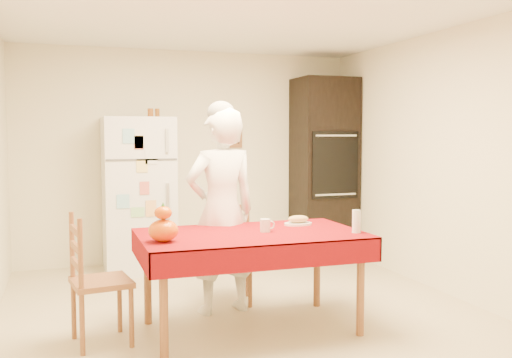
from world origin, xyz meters
name	(u,v)px	position (x,y,z in m)	size (l,w,h in m)	color
floor	(246,314)	(0.00, 0.00, 0.00)	(4.50, 4.50, 0.00)	beige
room_shell	(245,121)	(0.00, 0.00, 1.62)	(4.02, 4.52, 2.51)	beige
refrigerator	(138,194)	(-0.65, 1.88, 0.85)	(0.75, 0.74, 1.70)	white
oven_cabinet	(324,168)	(1.63, 1.93, 1.10)	(0.70, 0.62, 2.20)	black
dining_table	(251,241)	(-0.07, -0.36, 0.69)	(1.70, 1.00, 0.76)	brown
chair_far	(229,245)	(-0.02, 0.45, 0.51)	(0.50, 0.49, 0.95)	brown
chair_left	(92,275)	(-1.25, -0.30, 0.51)	(0.45, 0.47, 0.95)	brown
seated_woman	(221,211)	(-0.17, 0.14, 0.87)	(0.63, 0.42, 1.73)	white
coffee_mug	(265,225)	(0.04, -0.37, 0.81)	(0.08, 0.08, 0.10)	silver
pumpkin_lower	(163,230)	(-0.77, -0.52, 0.84)	(0.21, 0.21, 0.16)	#D43A05
pumpkin_upper	(163,213)	(-0.77, -0.52, 0.97)	(0.12, 0.12, 0.09)	#DA4C05
wine_glass	(356,221)	(0.70, -0.62, 0.85)	(0.07, 0.07, 0.18)	silver
bread_plate	(298,224)	(0.42, -0.14, 0.77)	(0.24, 0.24, 0.02)	white
bread_loaf	(298,219)	(0.42, -0.14, 0.81)	(0.18, 0.10, 0.06)	#AA8254
spice_jar_left	(150,113)	(-0.50, 1.93, 1.75)	(0.05, 0.05, 0.10)	brown
spice_jar_mid	(151,113)	(-0.49, 1.93, 1.75)	(0.05, 0.05, 0.10)	brown
spice_jar_right	(157,113)	(-0.42, 1.93, 1.75)	(0.05, 0.05, 0.10)	brown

